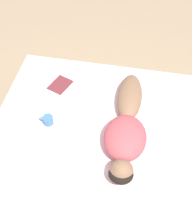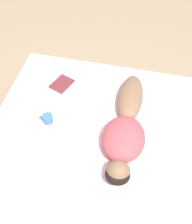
{
  "view_description": "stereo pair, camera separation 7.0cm",
  "coord_description": "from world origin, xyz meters",
  "views": [
    {
      "loc": [
        -0.29,
        1.38,
        2.79
      ],
      "look_at": [
        0.05,
        -0.39,
        0.62
      ],
      "focal_mm": 50.0,
      "sensor_mm": 36.0,
      "label": 1
    },
    {
      "loc": [
        -0.35,
        1.37,
        2.79
      ],
      "look_at": [
        0.05,
        -0.39,
        0.62
      ],
      "focal_mm": 50.0,
      "sensor_mm": 36.0,
      "label": 2
    }
  ],
  "objects": [
    {
      "name": "person",
      "position": [
        -0.24,
        -0.22,
        0.66
      ],
      "size": [
        0.37,
        1.22,
        0.2
      ],
      "rotation": [
        0.0,
        0.0,
        0.03
      ],
      "color": "brown",
      "rests_on": "bed"
    },
    {
      "name": "open_magazine",
      "position": [
        0.35,
        -0.66,
        0.57
      ],
      "size": [
        0.63,
        0.51,
        0.01
      ],
      "rotation": [
        0.0,
        0.0,
        -0.37
      ],
      "color": "white",
      "rests_on": "bed"
    },
    {
      "name": "bed",
      "position": [
        0.0,
        0.0,
        0.28
      ],
      "size": [
        1.96,
        2.26,
        0.57
      ],
      "color": "brown",
      "rests_on": "ground_plane"
    },
    {
      "name": "ground_plane",
      "position": [
        0.0,
        0.0,
        0.0
      ],
      "size": [
        12.0,
        12.0,
        0.0
      ],
      "primitive_type": "plane",
      "color": "#9E8466"
    },
    {
      "name": "coffee_mug",
      "position": [
        0.46,
        -0.23,
        0.61
      ],
      "size": [
        0.13,
        0.09,
        0.08
      ],
      "color": "teal",
      "rests_on": "bed"
    }
  ]
}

